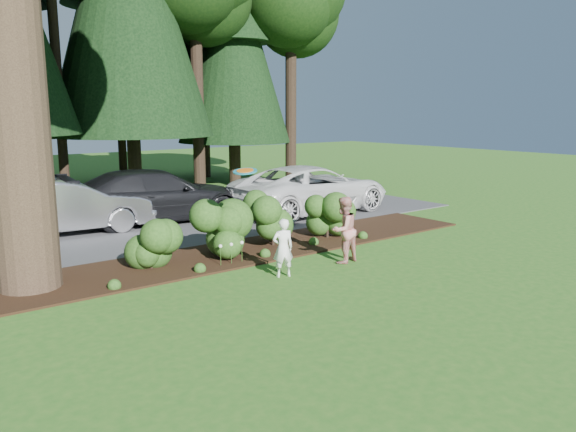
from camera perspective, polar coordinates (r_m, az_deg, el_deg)
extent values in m
plane|color=#245B1A|center=(11.96, 1.64, -7.27)|extent=(80.00, 80.00, 0.00)
cube|color=black|center=(14.51, -6.52, -3.98)|extent=(16.00, 2.50, 0.05)
cube|color=#38383A|center=(18.19, -13.47, -1.22)|extent=(22.00, 6.00, 0.03)
sphere|color=#1E4013|center=(13.42, -13.80, -2.64)|extent=(1.08, 1.08, 1.08)
cylinder|color=black|center=(13.55, -13.70, -4.74)|extent=(0.08, 0.08, 0.30)
sphere|color=#1E4013|center=(13.99, -6.77, -0.71)|extent=(1.35, 1.35, 1.35)
cylinder|color=black|center=(14.17, -6.70, -3.82)|extent=(0.08, 0.08, 0.30)
sphere|color=#1E4013|center=(15.23, -1.53, -0.12)|extent=(1.26, 1.26, 1.26)
cylinder|color=black|center=(15.37, -1.52, -2.59)|extent=(0.08, 0.08, 0.30)
sphere|color=#1E4013|center=(16.21, 4.03, 0.13)|extent=(1.17, 1.17, 1.17)
cylinder|color=black|center=(16.33, 4.01, -1.82)|extent=(0.08, 0.08, 0.30)
cylinder|color=#1E4013|center=(13.45, -6.86, -4.18)|extent=(0.01, 0.01, 0.50)
sphere|color=white|center=(13.38, -6.88, -3.06)|extent=(0.09, 0.09, 0.09)
cylinder|color=#1E4013|center=(13.60, -5.77, -3.99)|extent=(0.01, 0.01, 0.50)
sphere|color=white|center=(13.53, -5.79, -2.89)|extent=(0.09, 0.09, 0.09)
cylinder|color=#1E4013|center=(13.75, -4.71, -3.80)|extent=(0.01, 0.01, 0.50)
sphere|color=white|center=(13.69, -4.72, -2.71)|extent=(0.09, 0.09, 0.09)
cylinder|color=black|center=(23.15, -22.54, 11.64)|extent=(0.50, 0.50, 8.75)
cylinder|color=black|center=(25.12, -16.56, 14.67)|extent=(0.50, 0.50, 11.20)
cylinder|color=black|center=(27.21, -11.21, 12.73)|extent=(0.50, 0.50, 9.45)
cylinder|color=black|center=(27.18, -4.93, 14.37)|extent=(0.50, 0.50, 10.85)
cone|color=black|center=(27.55, -5.04, 20.81)|extent=(6.82, 6.82, 11.62)
cylinder|color=black|center=(30.20, -2.93, 13.03)|extent=(0.50, 0.50, 9.80)
cylinder|color=black|center=(29.87, -17.07, 14.63)|extent=(0.50, 0.50, 11.90)
cylinder|color=black|center=(31.52, -7.90, 13.17)|extent=(0.50, 0.50, 10.15)
cone|color=black|center=(31.78, -8.04, 18.40)|extent=(6.38, 6.38, 10.88)
imported|color=#A6A6AA|center=(18.03, -21.63, 0.91)|extent=(5.13, 2.20, 1.64)
imported|color=silver|center=(20.28, 2.38, 2.76)|extent=(6.20, 3.00, 1.70)
imported|color=black|center=(19.10, -13.20, 2.04)|extent=(6.23, 3.11, 1.74)
imported|color=white|center=(12.53, -0.52, -3.26)|extent=(0.56, 0.45, 1.33)
imported|color=#B01A17|center=(13.74, 5.65, -1.41)|extent=(0.88, 0.73, 1.63)
cylinder|color=#19718C|center=(12.09, -4.39, 4.56)|extent=(0.53, 0.52, 0.14)
cylinder|color=orange|center=(12.08, -4.39, 4.63)|extent=(0.37, 0.37, 0.10)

